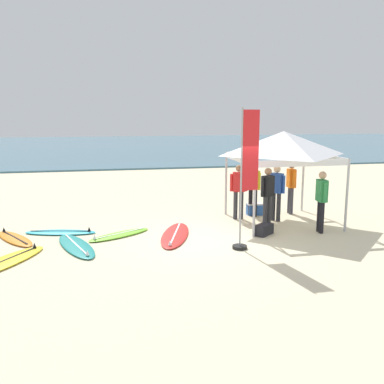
# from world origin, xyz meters

# --- Properties ---
(ground_plane) EXTENTS (80.00, 80.00, 0.00)m
(ground_plane) POSITION_xyz_m (0.00, 0.00, 0.00)
(ground_plane) COLOR beige
(sea) EXTENTS (80.00, 36.00, 0.10)m
(sea) POSITION_xyz_m (0.00, 32.49, 0.05)
(sea) COLOR teal
(sea) RESTS_ON ground
(canopy_tent) EXTENTS (2.81, 2.81, 2.75)m
(canopy_tent) POSITION_xyz_m (2.60, 1.30, 2.39)
(canopy_tent) COLOR #B7B7BC
(canopy_tent) RESTS_ON ground
(surfboard_red) EXTENTS (1.37, 2.61, 0.19)m
(surfboard_red) POSITION_xyz_m (-0.79, 0.46, 0.04)
(surfboard_red) COLOR red
(surfboard_red) RESTS_ON ground
(surfboard_teal) EXTENTS (1.33, 2.37, 0.19)m
(surfboard_teal) POSITION_xyz_m (-3.35, -0.01, 0.04)
(surfboard_teal) COLOR #19847F
(surfboard_teal) RESTS_ON ground
(surfboard_orange) EXTENTS (1.41, 1.86, 0.19)m
(surfboard_orange) POSITION_xyz_m (-4.97, 0.97, 0.04)
(surfboard_orange) COLOR orange
(surfboard_orange) RESTS_ON ground
(surfboard_yellow) EXTENTS (1.93, 2.51, 0.19)m
(surfboard_yellow) POSITION_xyz_m (-4.87, -0.94, 0.04)
(surfboard_yellow) COLOR yellow
(surfboard_yellow) RESTS_ON ground
(surfboard_cyan) EXTENTS (2.00, 0.91, 0.19)m
(surfboard_cyan) POSITION_xyz_m (-3.84, 1.35, 0.04)
(surfboard_cyan) COLOR #23B2CC
(surfboard_cyan) RESTS_ON ground
(surfboard_lime) EXTENTS (1.86, 1.42, 0.19)m
(surfboard_lime) POSITION_xyz_m (-2.27, 0.78, 0.04)
(surfboard_lime) COLOR #7AD12D
(surfboard_lime) RESTS_ON ground
(person_blue) EXTENTS (0.40, 0.44, 1.71)m
(person_blue) POSITION_xyz_m (2.51, 1.49, 0.99)
(person_blue) COLOR #2D2D33
(person_blue) RESTS_ON ground
(person_yellow) EXTENTS (0.38, 0.47, 1.71)m
(person_yellow) POSITION_xyz_m (2.03, 2.22, 0.99)
(person_yellow) COLOR black
(person_yellow) RESTS_ON ground
(person_black) EXTENTS (0.49, 0.37, 1.71)m
(person_black) POSITION_xyz_m (2.05, 1.04, 0.99)
(person_black) COLOR #2D2D33
(person_black) RESTS_ON ground
(person_green) EXTENTS (0.26, 0.55, 1.71)m
(person_green) POSITION_xyz_m (3.22, 0.03, 0.99)
(person_green) COLOR black
(person_green) RESTS_ON ground
(person_red) EXTENTS (0.54, 0.28, 1.71)m
(person_red) POSITION_xyz_m (1.45, 1.94, 0.99)
(person_red) COLOR #2D2D33
(person_red) RESTS_ON ground
(person_orange) EXTENTS (0.26, 0.55, 1.71)m
(person_orange) POSITION_xyz_m (3.36, 2.32, 0.99)
(person_orange) COLOR #383842
(person_orange) RESTS_ON ground
(banner_flag) EXTENTS (0.60, 0.36, 3.40)m
(banner_flag) POSITION_xyz_m (0.69, -0.93, 1.57)
(banner_flag) COLOR #99999E
(banner_flag) RESTS_ON ground
(gear_bag_near_tent) EXTENTS (0.66, 0.64, 0.28)m
(gear_bag_near_tent) POSITION_xyz_m (1.60, 0.12, 0.14)
(gear_bag_near_tent) COLOR #232328
(gear_bag_near_tent) RESTS_ON ground
(cooler_box) EXTENTS (0.50, 0.36, 0.39)m
(cooler_box) POSITION_xyz_m (2.16, 2.39, 0.20)
(cooler_box) COLOR #2D60B7
(cooler_box) RESTS_ON ground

